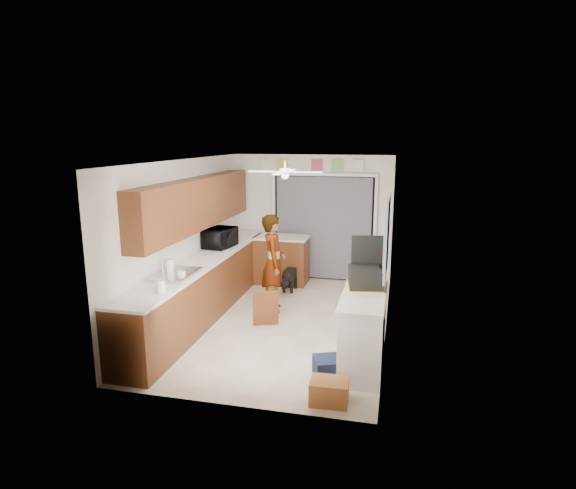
{
  "coord_description": "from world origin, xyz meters",
  "views": [
    {
      "loc": [
        1.71,
        -6.93,
        2.83
      ],
      "look_at": [
        0.0,
        0.4,
        1.15
      ],
      "focal_mm": 30.0,
      "sensor_mm": 36.0,
      "label": 1
    }
  ],
  "objects_px": {
    "navy_crate": "(331,367)",
    "dog": "(290,279)",
    "suitcase": "(365,278)",
    "microwave": "(220,238)",
    "cup": "(181,274)",
    "man": "(273,263)",
    "cardboard_box": "(329,391)",
    "paper_towel_roll": "(170,267)"
  },
  "relations": [
    {
      "from": "suitcase",
      "to": "man",
      "type": "height_order",
      "value": "man"
    },
    {
      "from": "microwave",
      "to": "paper_towel_roll",
      "type": "distance_m",
      "value": 1.79
    },
    {
      "from": "cup",
      "to": "suitcase",
      "type": "height_order",
      "value": "suitcase"
    },
    {
      "from": "paper_towel_roll",
      "to": "dog",
      "type": "xyz_separation_m",
      "value": [
        1.16,
        2.49,
        -0.82
      ]
    },
    {
      "from": "man",
      "to": "cardboard_box",
      "type": "bearing_deg",
      "value": -168.91
    },
    {
      "from": "microwave",
      "to": "suitcase",
      "type": "distance_m",
      "value": 3.16
    },
    {
      "from": "man",
      "to": "dog",
      "type": "relative_size",
      "value": 2.73
    },
    {
      "from": "paper_towel_roll",
      "to": "cardboard_box",
      "type": "height_order",
      "value": "paper_towel_roll"
    },
    {
      "from": "microwave",
      "to": "dog",
      "type": "bearing_deg",
      "value": -48.57
    },
    {
      "from": "navy_crate",
      "to": "dog",
      "type": "distance_m",
      "value": 3.39
    },
    {
      "from": "cardboard_box",
      "to": "navy_crate",
      "type": "relative_size",
      "value": 1.05
    },
    {
      "from": "microwave",
      "to": "suitcase",
      "type": "height_order",
      "value": "microwave"
    },
    {
      "from": "cup",
      "to": "paper_towel_roll",
      "type": "height_order",
      "value": "paper_towel_roll"
    },
    {
      "from": "cup",
      "to": "navy_crate",
      "type": "xyz_separation_m",
      "value": [
        2.17,
        -0.56,
        -0.86
      ]
    },
    {
      "from": "man",
      "to": "dog",
      "type": "xyz_separation_m",
      "value": [
        0.03,
        1.07,
        -0.58
      ]
    },
    {
      "from": "paper_towel_roll",
      "to": "dog",
      "type": "bearing_deg",
      "value": 64.98
    },
    {
      "from": "microwave",
      "to": "man",
      "type": "xyz_separation_m",
      "value": [
        1.07,
        -0.37,
        -0.3
      ]
    },
    {
      "from": "paper_towel_roll",
      "to": "man",
      "type": "height_order",
      "value": "man"
    },
    {
      "from": "microwave",
      "to": "cardboard_box",
      "type": "bearing_deg",
      "value": -132.86
    },
    {
      "from": "paper_towel_roll",
      "to": "cardboard_box",
      "type": "relative_size",
      "value": 0.54
    },
    {
      "from": "navy_crate",
      "to": "dog",
      "type": "xyz_separation_m",
      "value": [
        -1.23,
        3.16,
        0.11
      ]
    },
    {
      "from": "paper_towel_roll",
      "to": "cardboard_box",
      "type": "bearing_deg",
      "value": -26.86
    },
    {
      "from": "navy_crate",
      "to": "suitcase",
      "type": "bearing_deg",
      "value": 66.41
    },
    {
      "from": "microwave",
      "to": "cardboard_box",
      "type": "distance_m",
      "value": 3.99
    },
    {
      "from": "suitcase",
      "to": "cardboard_box",
      "type": "relative_size",
      "value": 1.31
    },
    {
      "from": "suitcase",
      "to": "microwave",
      "type": "bearing_deg",
      "value": 137.74
    },
    {
      "from": "microwave",
      "to": "cup",
      "type": "bearing_deg",
      "value": -166.38
    },
    {
      "from": "cup",
      "to": "navy_crate",
      "type": "relative_size",
      "value": 0.29
    },
    {
      "from": "paper_towel_roll",
      "to": "suitcase",
      "type": "xyz_separation_m",
      "value": [
        2.71,
        0.07,
        0.0
      ]
    },
    {
      "from": "cardboard_box",
      "to": "dog",
      "type": "relative_size",
      "value": 0.7
    },
    {
      "from": "cup",
      "to": "cardboard_box",
      "type": "height_order",
      "value": "cup"
    },
    {
      "from": "cardboard_box",
      "to": "suitcase",
      "type": "bearing_deg",
      "value": 79.01
    },
    {
      "from": "cup",
      "to": "man",
      "type": "bearing_deg",
      "value": 59.17
    },
    {
      "from": "microwave",
      "to": "navy_crate",
      "type": "height_order",
      "value": "microwave"
    },
    {
      "from": "microwave",
      "to": "paper_towel_roll",
      "type": "height_order",
      "value": "microwave"
    },
    {
      "from": "cup",
      "to": "navy_crate",
      "type": "distance_m",
      "value": 2.4
    },
    {
      "from": "suitcase",
      "to": "navy_crate",
      "type": "height_order",
      "value": "suitcase"
    },
    {
      "from": "cardboard_box",
      "to": "man",
      "type": "xyz_separation_m",
      "value": [
        -1.33,
        2.66,
        0.68
      ]
    },
    {
      "from": "navy_crate",
      "to": "cup",
      "type": "bearing_deg",
      "value": 165.47
    },
    {
      "from": "cardboard_box",
      "to": "dog",
      "type": "xyz_separation_m",
      "value": [
        -1.29,
        3.74,
        0.1
      ]
    },
    {
      "from": "cup",
      "to": "suitcase",
      "type": "distance_m",
      "value": 2.5
    },
    {
      "from": "microwave",
      "to": "dog",
      "type": "distance_m",
      "value": 1.57
    }
  ]
}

